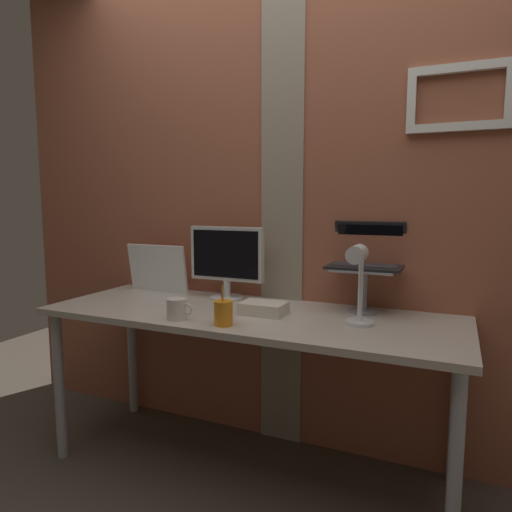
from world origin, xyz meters
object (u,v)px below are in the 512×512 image
(laptop, at_px, (367,254))
(desk_lamp, at_px, (358,277))
(whiteboard_panel, at_px, (157,268))
(coffee_mug, at_px, (177,309))
(pen_cup, at_px, (223,313))
(monitor, at_px, (227,258))

(laptop, height_order, desk_lamp, laptop)
(whiteboard_panel, bearing_deg, coffee_mug, -46.92)
(pen_cup, bearing_deg, monitor, 115.78)
(pen_cup, relative_size, coffee_mug, 1.37)
(pen_cup, bearing_deg, desk_lamp, 19.69)
(desk_lamp, distance_m, pen_cup, 0.57)
(monitor, distance_m, laptop, 0.71)
(monitor, relative_size, pen_cup, 2.40)
(laptop, relative_size, whiteboard_panel, 0.90)
(desk_lamp, height_order, pen_cup, desk_lamp)
(desk_lamp, bearing_deg, whiteboard_panel, 166.15)
(whiteboard_panel, relative_size, pen_cup, 2.20)
(coffee_mug, bearing_deg, desk_lamp, 13.91)
(whiteboard_panel, xyz_separation_m, coffee_mug, (0.44, -0.47, -0.09))
(monitor, xyz_separation_m, laptop, (0.70, 0.07, 0.05))
(monitor, height_order, pen_cup, monitor)
(desk_lamp, distance_m, coffee_mug, 0.78)
(monitor, xyz_separation_m, coffee_mug, (-0.01, -0.45, -0.17))
(coffee_mug, bearing_deg, monitor, 89.07)
(desk_lamp, xyz_separation_m, pen_cup, (-0.51, -0.18, -0.16))
(laptop, bearing_deg, whiteboard_panel, -177.51)
(whiteboard_panel, bearing_deg, laptop, 2.49)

